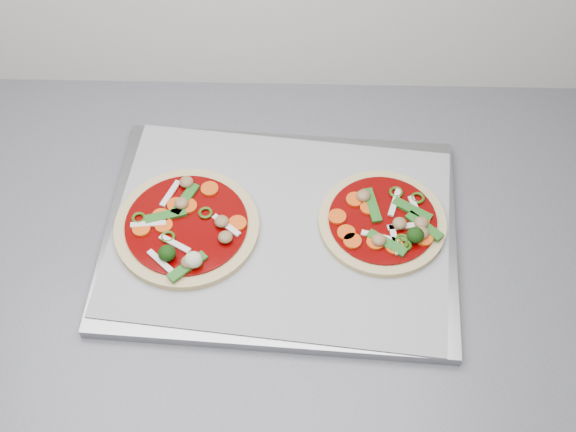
{
  "coord_description": "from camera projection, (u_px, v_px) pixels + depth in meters",
  "views": [
    {
      "loc": [
        0.01,
        0.66,
        1.82
      ],
      "look_at": [
        -0.0,
        1.31,
        0.93
      ],
      "focal_mm": 50.0,
      "sensor_mm": 36.0,
      "label": 1
    }
  ],
  "objects": [
    {
      "name": "countertop",
      "position": [
        289.0,
        243.0,
        1.14
      ],
      "size": [
        3.6,
        0.6,
        0.04
      ],
      "primitive_type": "cube",
      "color": "slate",
      "rests_on": "base_cabinet"
    },
    {
      "name": "baking_tray",
      "position": [
        281.0,
        234.0,
        1.12
      ],
      "size": [
        0.5,
        0.39,
        0.02
      ],
      "primitive_type": "cube",
      "rotation": [
        0.0,
        0.0,
        -0.06
      ],
      "color": "gray",
      "rests_on": "countertop"
    },
    {
      "name": "parchment",
      "position": [
        280.0,
        230.0,
        1.11
      ],
      "size": [
        0.5,
        0.38,
        0.0
      ],
      "primitive_type": "cube",
      "rotation": [
        0.0,
        0.0,
        -0.1
      ],
      "color": "#97969B",
      "rests_on": "baking_tray"
    },
    {
      "name": "pizza_left",
      "position": [
        187.0,
        227.0,
        1.1
      ],
      "size": [
        0.27,
        0.27,
        0.03
      ],
      "rotation": [
        0.0,
        0.0,
        -0.43
      ],
      "color": "#CEBA76",
      "rests_on": "parchment"
    },
    {
      "name": "base_cabinet",
      "position": [
        289.0,
        378.0,
        1.51
      ],
      "size": [
        3.6,
        0.6,
        0.86
      ],
      "primitive_type": "cube",
      "color": "#B3B3B1",
      "rests_on": "ground"
    },
    {
      "name": "pizza_right",
      "position": [
        385.0,
        222.0,
        1.11
      ],
      "size": [
        0.21,
        0.21,
        0.03
      ],
      "rotation": [
        0.0,
        0.0,
        0.23
      ],
      "color": "#CEBA76",
      "rests_on": "parchment"
    }
  ]
}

